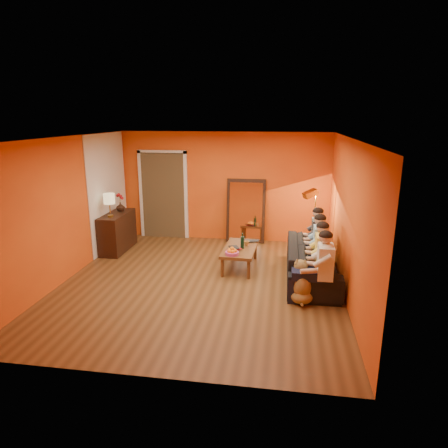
# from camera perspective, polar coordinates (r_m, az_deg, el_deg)

# --- Properties ---
(room_shell) EXTENTS (5.00, 5.50, 2.60)m
(room_shell) POSITION_cam_1_polar(r_m,az_deg,el_deg) (7.31, -2.87, 2.11)
(room_shell) COLOR brown
(room_shell) RESTS_ON ground
(white_accent) EXTENTS (0.02, 1.90, 2.58)m
(white_accent) POSITION_cam_1_polar(r_m,az_deg,el_deg) (9.38, -16.22, 4.45)
(white_accent) COLOR white
(white_accent) RESTS_ON wall_left
(doorway_recess) EXTENTS (1.06, 0.30, 2.10)m
(doorway_recess) POSITION_cam_1_polar(r_m,az_deg,el_deg) (10.06, -8.44, 4.15)
(doorway_recess) COLOR #3F2D19
(doorway_recess) RESTS_ON floor
(door_jamb_left) EXTENTS (0.08, 0.06, 2.20)m
(door_jamb_left) POSITION_cam_1_polar(r_m,az_deg,el_deg) (10.14, -11.73, 4.07)
(door_jamb_left) COLOR white
(door_jamb_left) RESTS_ON wall_back
(door_jamb_right) EXTENTS (0.08, 0.06, 2.20)m
(door_jamb_right) POSITION_cam_1_polar(r_m,az_deg,el_deg) (9.80, -5.45, 3.94)
(door_jamb_right) COLOR white
(door_jamb_right) RESTS_ON wall_back
(door_header) EXTENTS (1.22, 0.06, 0.08)m
(door_header) POSITION_cam_1_polar(r_m,az_deg,el_deg) (9.80, -8.89, 10.16)
(door_header) COLOR white
(door_header) RESTS_ON wall_back
(mirror_frame) EXTENTS (0.92, 0.27, 1.51)m
(mirror_frame) POSITION_cam_1_polar(r_m,az_deg,el_deg) (9.53, 3.14, 1.89)
(mirror_frame) COLOR black
(mirror_frame) RESTS_ON floor
(mirror_glass) EXTENTS (0.78, 0.21, 1.35)m
(mirror_glass) POSITION_cam_1_polar(r_m,az_deg,el_deg) (9.49, 3.12, 1.83)
(mirror_glass) COLOR white
(mirror_glass) RESTS_ON mirror_frame
(sideboard) EXTENTS (0.44, 1.18, 0.85)m
(sideboard) POSITION_cam_1_polar(r_m,az_deg,el_deg) (9.30, -14.96, -1.10)
(sideboard) COLOR black
(sideboard) RESTS_ON floor
(table_lamp) EXTENTS (0.24, 0.24, 0.51)m
(table_lamp) POSITION_cam_1_polar(r_m,az_deg,el_deg) (8.87, -16.02, 2.58)
(table_lamp) COLOR beige
(table_lamp) RESTS_ON sideboard
(sofa) EXTENTS (2.30, 0.90, 0.67)m
(sofa) POSITION_cam_1_polar(r_m,az_deg,el_deg) (7.63, 12.44, -5.24)
(sofa) COLOR black
(sofa) RESTS_ON floor
(coffee_table) EXTENTS (0.67, 1.24, 0.42)m
(coffee_table) POSITION_cam_1_polar(r_m,az_deg,el_deg) (8.03, 2.28, -4.79)
(coffee_table) COLOR brown
(coffee_table) RESTS_ON floor
(floor_lamp) EXTENTS (0.37, 0.34, 1.44)m
(floor_lamp) POSITION_cam_1_polar(r_m,az_deg,el_deg) (8.70, 12.78, -0.05)
(floor_lamp) COLOR #AA8A32
(floor_lamp) RESTS_ON floor
(dog) EXTENTS (0.55, 0.68, 0.70)m
(dog) POSITION_cam_1_polar(r_m,az_deg,el_deg) (6.68, 11.11, -8.03)
(dog) COLOR olive
(dog) RESTS_ON floor
(person_far_left) EXTENTS (0.70, 0.44, 1.22)m
(person_far_left) POSITION_cam_1_polar(r_m,az_deg,el_deg) (6.61, 14.20, -6.05)
(person_far_left) COLOR beige
(person_far_left) RESTS_ON sofa
(person_mid_left) EXTENTS (0.70, 0.44, 1.22)m
(person_mid_left) POSITION_cam_1_polar(r_m,az_deg,el_deg) (7.13, 13.82, -4.46)
(person_mid_left) COLOR #F3D851
(person_mid_left) RESTS_ON sofa
(person_mid_right) EXTENTS (0.70, 0.44, 1.22)m
(person_mid_right) POSITION_cam_1_polar(r_m,az_deg,el_deg) (7.65, 13.49, -3.08)
(person_mid_right) COLOR #8BBAD7
(person_mid_right) RESTS_ON sofa
(person_far_right) EXTENTS (0.70, 0.44, 1.22)m
(person_far_right) POSITION_cam_1_polar(r_m,az_deg,el_deg) (8.17, 13.20, -1.88)
(person_far_right) COLOR #2D2E32
(person_far_right) RESTS_ON sofa
(fruit_bowl) EXTENTS (0.26, 0.26, 0.16)m
(fruit_bowl) POSITION_cam_1_polar(r_m,az_deg,el_deg) (7.52, 1.16, -3.84)
(fruit_bowl) COLOR #C4458E
(fruit_bowl) RESTS_ON coffee_table
(wine_bottle) EXTENTS (0.07, 0.07, 0.31)m
(wine_bottle) POSITION_cam_1_polar(r_m,az_deg,el_deg) (7.86, 2.63, -2.43)
(wine_bottle) COLOR black
(wine_bottle) RESTS_ON coffee_table
(tumbler) EXTENTS (0.13, 0.13, 0.10)m
(tumbler) POSITION_cam_1_polar(r_m,az_deg,el_deg) (8.05, 3.25, -2.79)
(tumbler) COLOR #B27F3F
(tumbler) RESTS_ON coffee_table
(laptop) EXTENTS (0.40, 0.30, 0.03)m
(laptop) POSITION_cam_1_polar(r_m,az_deg,el_deg) (8.27, 3.82, -2.56)
(laptop) COLOR black
(laptop) RESTS_ON coffee_table
(book_lower) EXTENTS (0.19, 0.24, 0.02)m
(book_lower) POSITION_cam_1_polar(r_m,az_deg,el_deg) (7.79, 0.82, -3.70)
(book_lower) COLOR black
(book_lower) RESTS_ON coffee_table
(book_mid) EXTENTS (0.29, 0.32, 0.02)m
(book_mid) POSITION_cam_1_polar(r_m,az_deg,el_deg) (7.79, 0.90, -3.54)
(book_mid) COLOR #A31219
(book_mid) RESTS_ON book_lower
(book_upper) EXTENTS (0.25, 0.28, 0.02)m
(book_upper) POSITION_cam_1_polar(r_m,az_deg,el_deg) (7.77, 0.81, -3.43)
(book_upper) COLOR black
(book_upper) RESTS_ON book_mid
(vase) EXTENTS (0.19, 0.19, 0.20)m
(vase) POSITION_cam_1_polar(r_m,az_deg,el_deg) (9.39, -14.58, 2.40)
(vase) COLOR black
(vase) RESTS_ON sideboard
(flowers) EXTENTS (0.17, 0.17, 0.42)m
(flowers) POSITION_cam_1_polar(r_m,az_deg,el_deg) (9.35, -14.67, 3.77)
(flowers) COLOR #A31219
(flowers) RESTS_ON vase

